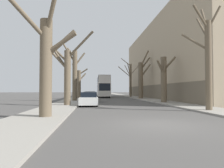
# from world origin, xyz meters

# --- Properties ---
(ground_plane) EXTENTS (300.00, 300.00, 0.00)m
(ground_plane) POSITION_xyz_m (0.00, 0.00, 0.00)
(ground_plane) COLOR #4C4947
(sidewalk_left) EXTENTS (3.13, 120.00, 0.12)m
(sidewalk_left) POSITION_xyz_m (-6.02, 50.00, 0.06)
(sidewalk_left) COLOR gray
(sidewalk_left) RESTS_ON ground
(sidewalk_right) EXTENTS (3.13, 120.00, 0.12)m
(sidewalk_right) POSITION_xyz_m (6.02, 50.00, 0.06)
(sidewalk_right) COLOR gray
(sidewalk_right) RESTS_ON ground
(building_facade_right) EXTENTS (10.08, 41.41, 14.05)m
(building_facade_right) POSITION_xyz_m (12.57, 28.49, 7.01)
(building_facade_right) COLOR tan
(building_facade_right) RESTS_ON ground
(street_tree_left_0) EXTENTS (3.36, 1.79, 6.81)m
(street_tree_left_0) POSITION_xyz_m (-5.56, 2.45, 3.11)
(street_tree_left_0) COLOR brown
(street_tree_left_0) RESTS_ON ground
(street_tree_left_1) EXTENTS (5.13, 3.51, 7.28)m
(street_tree_left_1) POSITION_xyz_m (-5.62, 11.31, 3.35)
(street_tree_left_1) COLOR brown
(street_tree_left_1) RESTS_ON ground
(street_tree_left_2) EXTENTS (3.50, 1.83, 8.71)m
(street_tree_left_2) POSITION_xyz_m (-5.63, 19.82, 4.01)
(street_tree_left_2) COLOR brown
(street_tree_left_2) RESTS_ON ground
(street_tree_left_3) EXTENTS (3.09, 1.89, 6.61)m
(street_tree_left_3) POSITION_xyz_m (-5.54, 27.75, 3.01)
(street_tree_left_3) COLOR brown
(street_tree_left_3) RESTS_ON ground
(street_tree_right_0) EXTENTS (2.36, 2.85, 8.22)m
(street_tree_right_0) POSITION_xyz_m (5.49, 5.21, 3.95)
(street_tree_right_0) COLOR brown
(street_tree_right_0) RESTS_ON ground
(street_tree_right_1) EXTENTS (2.94, 1.68, 5.84)m
(street_tree_right_1) POSITION_xyz_m (5.65, 14.83, 3.03)
(street_tree_right_1) COLOR brown
(street_tree_right_1) RESTS_ON ground
(street_tree_right_2) EXTENTS (2.43, 3.11, 8.76)m
(street_tree_right_2) POSITION_xyz_m (5.57, 26.04, 3.77)
(street_tree_right_2) COLOR brown
(street_tree_right_2) RESTS_ON ground
(street_tree_right_3) EXTENTS (4.94, 4.22, 8.97)m
(street_tree_right_3) POSITION_xyz_m (5.29, 35.21, 4.29)
(street_tree_right_3) COLOR brown
(street_tree_right_3) RESTS_ON ground
(double_decker_bus) EXTENTS (2.53, 11.85, 4.63)m
(double_decker_bus) POSITION_xyz_m (-0.71, 35.91, 2.62)
(double_decker_bus) COLOR silver
(double_decker_bus) RESTS_ON ground
(parked_car_0) EXTENTS (1.77, 4.23, 1.37)m
(parked_car_0) POSITION_xyz_m (-3.41, 11.49, 0.66)
(parked_car_0) COLOR silver
(parked_car_0) RESTS_ON ground
(parked_car_1) EXTENTS (1.76, 4.45, 1.37)m
(parked_car_1) POSITION_xyz_m (-3.41, 17.73, 0.66)
(parked_car_1) COLOR #4C5156
(parked_car_1) RESTS_ON ground
(parked_car_2) EXTENTS (1.79, 4.06, 1.38)m
(parked_car_2) POSITION_xyz_m (-3.41, 24.38, 0.65)
(parked_car_2) COLOR silver
(parked_car_2) RESTS_ON ground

